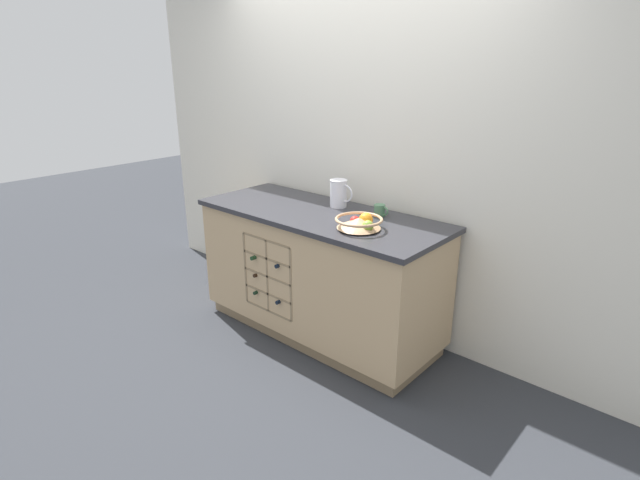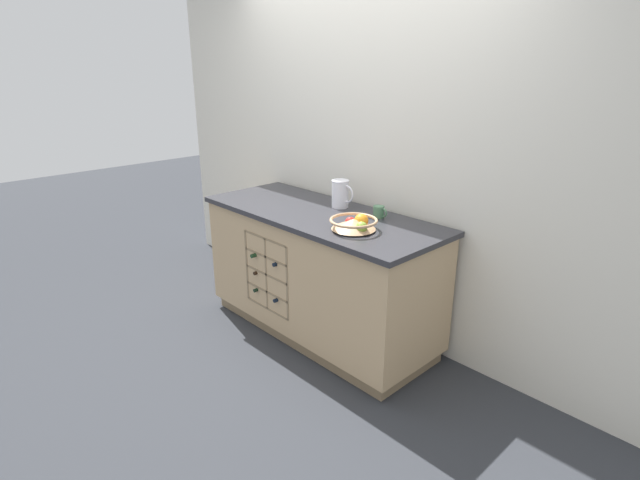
# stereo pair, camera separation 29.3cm
# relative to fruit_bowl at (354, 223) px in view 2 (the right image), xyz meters

# --- Properties ---
(ground_plane) EXTENTS (14.00, 14.00, 0.00)m
(ground_plane) POSITION_rel_fruit_bowl_xyz_m (-0.42, 0.11, -0.96)
(ground_plane) COLOR #2D3035
(back_wall) EXTENTS (4.40, 0.06, 2.55)m
(back_wall) POSITION_rel_fruit_bowl_xyz_m (-0.42, 0.52, 0.32)
(back_wall) COLOR silver
(back_wall) RESTS_ON ground_plane
(kitchen_island) EXTENTS (1.79, 0.73, 0.91)m
(kitchen_island) POSITION_rel_fruit_bowl_xyz_m (-0.42, 0.11, -0.50)
(kitchen_island) COLOR #8B7354
(kitchen_island) RESTS_ON ground_plane
(fruit_bowl) EXTENTS (0.29, 0.29, 0.09)m
(fruit_bowl) POSITION_rel_fruit_bowl_xyz_m (0.00, 0.00, 0.00)
(fruit_bowl) COLOR tan
(fruit_bowl) RESTS_ON kitchen_island
(white_pitcher) EXTENTS (0.19, 0.12, 0.19)m
(white_pitcher) POSITION_rel_fruit_bowl_xyz_m (-0.41, 0.30, 0.06)
(white_pitcher) COLOR white
(white_pitcher) RESTS_ON kitchen_island
(ceramic_mug) EXTENTS (0.11, 0.07, 0.08)m
(ceramic_mug) POSITION_rel_fruit_bowl_xyz_m (-0.07, 0.31, -0.01)
(ceramic_mug) COLOR #4C7A56
(ceramic_mug) RESTS_ON kitchen_island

